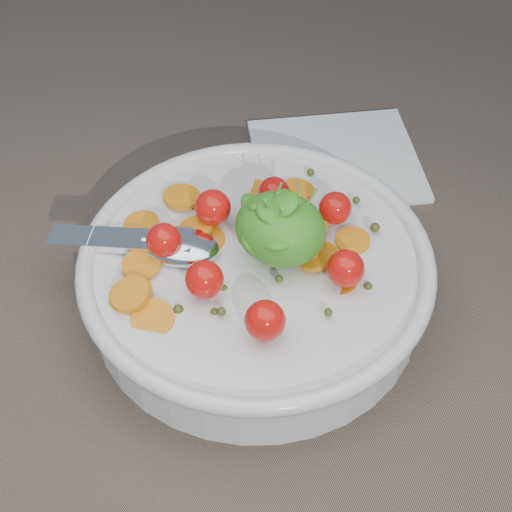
% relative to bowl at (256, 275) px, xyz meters
% --- Properties ---
extents(ground, '(6.00, 6.00, 0.00)m').
position_rel_bowl_xyz_m(ground, '(-0.01, 0.01, -0.03)').
color(ground, '#6D5B4E').
rests_on(ground, ground).
extents(bowl, '(0.30, 0.28, 0.12)m').
position_rel_bowl_xyz_m(bowl, '(0.00, 0.00, 0.00)').
color(bowl, silver).
rests_on(bowl, ground).
extents(napkin, '(0.21, 0.20, 0.01)m').
position_rel_bowl_xyz_m(napkin, '(-0.01, 0.19, -0.03)').
color(napkin, silver).
rests_on(napkin, ground).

